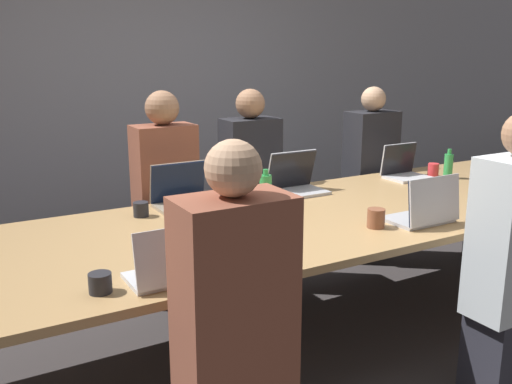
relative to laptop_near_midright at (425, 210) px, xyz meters
name	(u,v)px	position (x,y,z in m)	size (l,w,h in m)	color
ground_plane	(305,336)	(-0.46, 0.45, -0.85)	(24.00, 24.00, 0.00)	#383333
curtain_wall	(157,83)	(-0.46, 2.85, 0.55)	(12.00, 0.06, 2.80)	#9999A3
conference_table	(307,223)	(-0.46, 0.45, -0.13)	(4.38, 1.36, 0.77)	tan
laptop_near_midright	(425,210)	(0.00, 0.00, 0.00)	(0.36, 0.26, 0.27)	#B7B7BC
person_near_midright	(511,266)	(0.04, -0.52, -0.15)	(0.40, 0.24, 1.43)	#2D2D38
cup_near_midright	(376,218)	(-0.28, 0.08, -0.03)	(0.09, 0.09, 0.10)	brown
laptop_far_midleft	(182,194)	(-1.01, 0.99, 0.00)	(0.35, 0.26, 0.26)	gray
person_far_midleft	(166,202)	(-0.98, 1.36, -0.14)	(0.40, 0.24, 1.44)	#2D2D38
cup_far_midleft	(141,209)	(-1.30, 0.90, -0.04)	(0.09, 0.09, 0.08)	#232328
bottle_near_right	(494,189)	(0.60, 0.04, 0.04)	(0.07, 0.07, 0.27)	black
laptop_near_left	(174,266)	(-1.49, -0.08, -0.01)	(0.36, 0.24, 0.25)	silver
person_near_left	(235,344)	(-1.44, -0.51, -0.16)	(0.40, 0.24, 1.41)	#2D2D38
cup_near_left	(100,283)	(-1.78, -0.03, -0.04)	(0.09, 0.09, 0.08)	#232328
laptop_far_center	(295,181)	(-0.22, 0.94, 0.00)	(0.35, 0.27, 0.27)	#B7B7BC
person_far_center	(250,191)	(-0.31, 1.39, -0.15)	(0.40, 0.24, 1.43)	#2D2D38
bottle_far_center	(266,188)	(-0.51, 0.84, 0.01)	(0.08, 0.08, 0.20)	green
laptop_far_right	(403,168)	(0.72, 0.92, -0.01)	(0.31, 0.24, 0.25)	silver
person_far_right	(370,178)	(0.76, 1.33, -0.16)	(0.40, 0.24, 1.41)	#2D2D38
cup_far_right	(433,170)	(0.94, 0.83, -0.03)	(0.08, 0.08, 0.10)	red
bottle_far_right	(448,166)	(0.99, 0.74, 0.02)	(0.06, 0.06, 0.22)	green
stapler	(238,233)	(-1.00, 0.29, -0.05)	(0.10, 0.16, 0.05)	black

